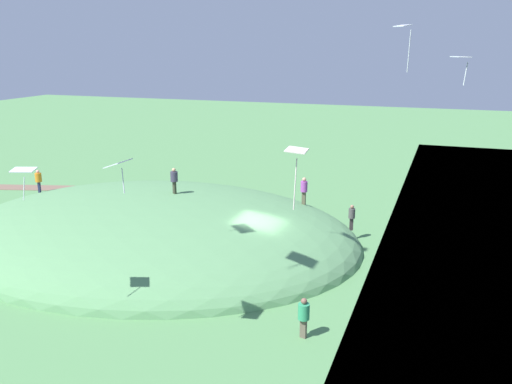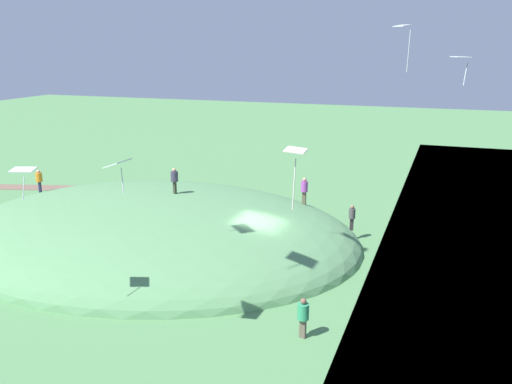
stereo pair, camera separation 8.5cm
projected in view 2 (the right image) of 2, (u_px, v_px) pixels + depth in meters
ground_plane at (260, 257)px, 30.66m from camera, size 160.00×160.00×0.00m
grass_hill at (154, 238)px, 33.74m from camera, size 25.11×20.18×5.13m
dirt_path at (43, 188)px, 45.47m from camera, size 11.71×4.72×0.04m
person_on_hilltop at (174, 178)px, 33.74m from camera, size 0.61×0.61×1.60m
person_walking_path at (352, 215)px, 33.00m from camera, size 0.50×0.50×1.57m
person_watching_kites at (39, 178)px, 37.74m from camera, size 0.56×0.56×1.57m
person_with_child at (303, 313)px, 22.01m from camera, size 0.57×0.57×1.71m
person_near_shore at (304, 188)px, 35.17m from camera, size 0.49×0.49×1.77m
kite_1 at (23, 171)px, 20.70m from camera, size 1.00×0.84×1.13m
kite_2 at (295, 154)px, 17.18m from camera, size 0.73×0.97×1.88m
kite_4 at (461, 58)px, 23.18m from camera, size 0.87×0.99×1.18m
kite_10 at (404, 31)px, 20.87m from camera, size 0.72×0.72×1.76m
kite_11 at (118, 164)px, 19.16m from camera, size 0.64×0.93×1.25m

